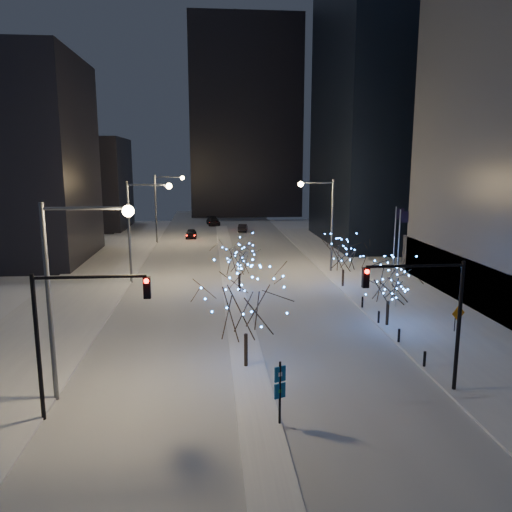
{
  "coord_description": "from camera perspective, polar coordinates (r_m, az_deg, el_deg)",
  "views": [
    {
      "loc": [
        -2.1,
        -22.33,
        11.87
      ],
      "look_at": [
        1.26,
        13.82,
        5.0
      ],
      "focal_mm": 35.0,
      "sensor_mm": 36.0,
      "label": 1
    }
  ],
  "objects": [
    {
      "name": "street_lamp_w_far",
      "position": [
        74.83,
        -10.61,
        6.42
      ],
      "size": [
        4.4,
        0.56,
        10.0
      ],
      "color": "#595E66",
      "rests_on": "ground"
    },
    {
      "name": "flagpoles",
      "position": [
        43.08,
        15.81,
        0.86
      ],
      "size": [
        1.35,
        2.6,
        8.0
      ],
      "color": "silver",
      "rests_on": "east_sidewalk"
    },
    {
      "name": "traffic_signal_west",
      "position": [
        24.27,
        -20.35,
        -7.01
      ],
      "size": [
        5.26,
        0.43,
        7.0
      ],
      "color": "black",
      "rests_on": "ground"
    },
    {
      "name": "holiday_tree_median_near",
      "position": [
        28.55,
        -1.19,
        -5.3
      ],
      "size": [
        5.15,
        5.15,
        6.14
      ],
      "color": "black",
      "rests_on": "median"
    },
    {
      "name": "traffic_signal_east",
      "position": [
        26.77,
        19.36,
        -5.31
      ],
      "size": [
        5.26,
        0.43,
        7.0
      ],
      "color": "black",
      "rests_on": "ground"
    },
    {
      "name": "holiday_tree_plaza_near",
      "position": [
        37.15,
        14.96,
        -2.87
      ],
      "size": [
        4.31,
        4.31,
        4.98
      ],
      "color": "black",
      "rests_on": "east_sidewalk"
    },
    {
      "name": "filler_west_far",
      "position": [
        95.45,
        -20.0,
        7.76
      ],
      "size": [
        18.0,
        16.0,
        16.0
      ],
      "primitive_type": "cube",
      "color": "black",
      "rests_on": "ground"
    },
    {
      "name": "wayfinding_sign",
      "position": [
        23.19,
        2.75,
        -14.73
      ],
      "size": [
        0.54,
        0.28,
        3.12
      ],
      "rotation": [
        0.0,
        0.0,
        0.4
      ],
      "color": "black",
      "rests_on": "ground"
    },
    {
      "name": "bollards",
      "position": [
        36.38,
        14.88,
        -7.7
      ],
      "size": [
        0.16,
        12.16,
        0.9
      ],
      "color": "black",
      "rests_on": "east_sidewalk"
    },
    {
      "name": "car_mid",
      "position": [
        86.28,
        -1.52,
        3.24
      ],
      "size": [
        1.97,
        4.13,
        1.31
      ],
      "primitive_type": "imported",
      "rotation": [
        0.0,
        0.0,
        2.99
      ],
      "color": "black",
      "rests_on": "ground"
    },
    {
      "name": "east_sidewalk",
      "position": [
        47.15,
        16.19,
        -4.21
      ],
      "size": [
        10.0,
        90.0,
        0.15
      ],
      "primitive_type": "cube",
      "color": "silver",
      "rests_on": "ground"
    },
    {
      "name": "ground",
      "position": [
        25.38,
        0.06,
        -17.18
      ],
      "size": [
        160.0,
        160.0,
        0.0
      ],
      "primitive_type": "plane",
      "color": "white",
      "rests_on": "ground"
    },
    {
      "name": "holiday_tree_median_far",
      "position": [
        45.34,
        -1.93,
        -0.14
      ],
      "size": [
        4.57,
        4.57,
        5.01
      ],
      "color": "black",
      "rests_on": "median"
    },
    {
      "name": "holiday_tree_plaza_far",
      "position": [
        48.0,
        10.0,
        0.25
      ],
      "size": [
        5.1,
        5.1,
        5.01
      ],
      "color": "black",
      "rests_on": "east_sidewalk"
    },
    {
      "name": "west_sidewalk",
      "position": [
        45.52,
        -20.34,
        -4.99
      ],
      "size": [
        8.0,
        90.0,
        0.15
      ],
      "primitive_type": "cube",
      "color": "silver",
      "rests_on": "ground"
    },
    {
      "name": "street_lamp_east",
      "position": [
        54.0,
        7.78,
        4.86
      ],
      "size": [
        3.9,
        0.56,
        10.0
      ],
      "color": "#595E66",
      "rests_on": "ground"
    },
    {
      "name": "car_near",
      "position": [
        79.52,
        -7.43,
        2.56
      ],
      "size": [
        1.72,
        4.17,
        1.41
      ],
      "primitive_type": "imported",
      "rotation": [
        0.0,
        0.0,
        -0.01
      ],
      "color": "black",
      "rests_on": "ground"
    },
    {
      "name": "street_lamp_w_mid",
      "position": [
        50.09,
        -13.16,
        4.28
      ],
      "size": [
        4.4,
        0.56,
        10.0
      ],
      "color": "#595E66",
      "rests_on": "ground"
    },
    {
      "name": "road",
      "position": [
        58.58,
        -3.15,
        -0.98
      ],
      "size": [
        20.0,
        130.0,
        0.02
      ],
      "primitive_type": "cube",
      "color": "silver",
      "rests_on": "ground"
    },
    {
      "name": "construction_sign",
      "position": [
        37.85,
        22.1,
        -6.33
      ],
      "size": [
        1.1,
        0.4,
        1.89
      ],
      "rotation": [
        0.0,
        0.0,
        0.32
      ],
      "color": "black",
      "rests_on": "east_sidewalk"
    },
    {
      "name": "street_lamp_w_near",
      "position": [
        25.84,
        -20.54,
        -1.98
      ],
      "size": [
        4.4,
        0.56,
        10.0
      ],
      "color": "#595E66",
      "rests_on": "ground"
    },
    {
      "name": "median",
      "position": [
        53.68,
        -2.94,
        -1.99
      ],
      "size": [
        2.0,
        80.0,
        0.15
      ],
      "primitive_type": "cube",
      "color": "silver",
      "rests_on": "ground"
    },
    {
      "name": "horizon_block",
      "position": [
        114.98,
        -1.3,
        15.27
      ],
      "size": [
        24.0,
        14.0,
        42.0
      ],
      "primitive_type": "cube",
      "color": "black",
      "rests_on": "ground"
    },
    {
      "name": "car_far",
      "position": [
        95.19,
        -4.93,
        3.98
      ],
      "size": [
        2.78,
        5.49,
        1.53
      ],
      "primitive_type": "imported",
      "rotation": [
        0.0,
        0.0,
        0.12
      ],
      "color": "black",
      "rests_on": "ground"
    }
  ]
}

